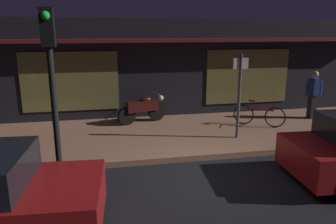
% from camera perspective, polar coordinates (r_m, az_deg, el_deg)
% --- Properties ---
extents(ground_plane, '(60.00, 60.00, 0.00)m').
position_cam_1_polar(ground_plane, '(7.38, 6.43, -11.60)').
color(ground_plane, black).
extents(sidewalk_slab, '(18.00, 4.00, 0.15)m').
position_cam_1_polar(sidewalk_slab, '(10.05, 1.30, -3.91)').
color(sidewalk_slab, '#8C6047').
rests_on(sidewalk_slab, ground_plane).
extents(storefront_building, '(18.00, 3.30, 3.60)m').
position_cam_1_polar(storefront_building, '(12.95, -1.93, 8.04)').
color(storefront_building, black).
rests_on(storefront_building, ground_plane).
extents(motorcycle, '(1.65, 0.75, 0.97)m').
position_cam_1_polar(motorcycle, '(10.94, -4.42, 0.68)').
color(motorcycle, black).
rests_on(motorcycle, sidewalk_slab).
extents(bicycle_parked, '(1.42, 0.93, 0.91)m').
position_cam_1_polar(bicycle_parked, '(10.99, 15.67, -0.51)').
color(bicycle_parked, black).
rests_on(bicycle_parked, sidewalk_slab).
extents(person_bystander, '(0.61, 0.39, 1.67)m').
position_cam_1_polar(person_bystander, '(12.47, 24.11, 2.94)').
color(person_bystander, '#28232D').
rests_on(person_bystander, sidewalk_slab).
extents(sign_post, '(0.44, 0.09, 2.40)m').
position_cam_1_polar(sign_post, '(9.40, 12.39, 3.52)').
color(sign_post, '#47474C').
rests_on(sign_post, sidewalk_slab).
extents(traffic_light_pole, '(0.24, 0.33, 3.60)m').
position_cam_1_polar(traffic_light_pole, '(6.53, -19.82, 6.98)').
color(traffic_light_pole, black).
rests_on(traffic_light_pole, ground_plane).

